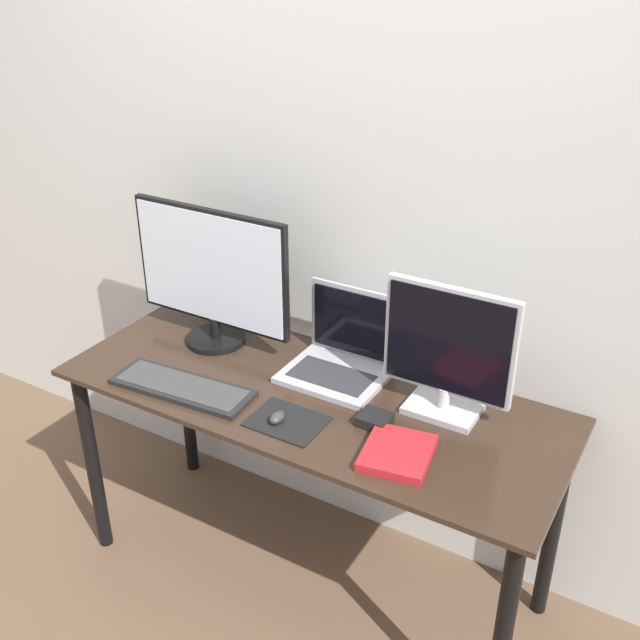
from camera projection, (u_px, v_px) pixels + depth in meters
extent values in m
plane|color=brown|center=(262.00, 636.00, 2.42)|extent=(12.00, 12.00, 0.00)
cube|color=silver|center=(370.00, 208.00, 2.36)|extent=(7.00, 0.05, 2.50)
cube|color=#332319|center=(310.00, 396.00, 2.31)|extent=(1.59, 0.62, 0.02)
cylinder|color=black|center=(93.00, 463.00, 2.62)|extent=(0.05, 0.05, 0.74)
cylinder|color=black|center=(186.00, 393.00, 3.01)|extent=(0.05, 0.05, 0.74)
cylinder|color=black|center=(554.00, 525.00, 2.35)|extent=(0.05, 0.05, 0.74)
cylinder|color=black|center=(216.00, 339.00, 2.59)|extent=(0.20, 0.20, 0.02)
cylinder|color=black|center=(215.00, 327.00, 2.57)|extent=(0.04, 0.04, 0.07)
cube|color=black|center=(211.00, 267.00, 2.47)|extent=(0.59, 0.02, 0.40)
cube|color=silver|center=(209.00, 268.00, 2.46)|extent=(0.57, 0.01, 0.38)
cube|color=#B2B2B7|center=(443.00, 409.00, 2.21)|extent=(0.21, 0.15, 0.02)
cylinder|color=#B2B2B7|center=(444.00, 397.00, 2.19)|extent=(0.04, 0.04, 0.06)
cube|color=#B2B2B7|center=(449.00, 341.00, 2.11)|extent=(0.39, 0.02, 0.33)
cube|color=black|center=(448.00, 343.00, 2.10)|extent=(0.36, 0.01, 0.31)
cube|color=#ADADB2|center=(334.00, 376.00, 2.38)|extent=(0.32, 0.25, 0.02)
cube|color=#2D2D33|center=(331.00, 375.00, 2.36)|extent=(0.26, 0.14, 0.00)
cube|color=#ADADB2|center=(355.00, 322.00, 2.42)|extent=(0.32, 0.01, 0.25)
cube|color=black|center=(353.00, 323.00, 2.41)|extent=(0.28, 0.00, 0.22)
cube|color=black|center=(182.00, 387.00, 2.32)|extent=(0.47, 0.19, 0.02)
cube|color=#383838|center=(182.00, 385.00, 2.31)|extent=(0.43, 0.15, 0.00)
cube|color=black|center=(287.00, 421.00, 2.17)|extent=(0.21, 0.17, 0.00)
ellipsoid|color=#333333|center=(277.00, 418.00, 2.16)|extent=(0.04, 0.06, 0.03)
cube|color=red|center=(397.00, 453.00, 2.02)|extent=(0.21, 0.23, 0.03)
cube|color=white|center=(397.00, 453.00, 2.02)|extent=(0.20, 0.22, 0.02)
cube|color=black|center=(375.00, 420.00, 2.15)|extent=(0.09, 0.08, 0.03)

